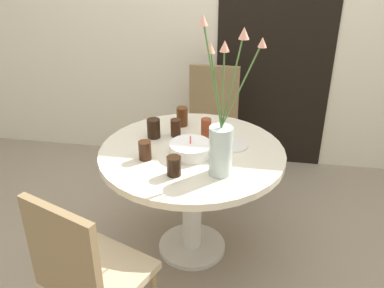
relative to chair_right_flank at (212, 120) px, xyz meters
The scene contains 15 objects.
ground_plane 1.01m from the chair_right_flank, 90.53° to the right, with size 16.00×16.00×0.00m, color gray.
wall_back 0.88m from the chair_right_flank, 91.17° to the left, with size 8.00×0.05×2.60m.
doorway_panel 0.77m from the chair_right_flank, 39.68° to the left, with size 0.90×0.01×2.05m.
dining_table 0.87m from the chair_right_flank, 90.53° to the right, with size 1.05×1.05×0.71m.
chair_right_flank is the anchor object (origin of this frame).
chair_near_front 1.71m from the chair_right_flank, 101.38° to the right, with size 0.52×0.52×0.91m.
birthday_cake 0.95m from the chair_right_flank, 90.41° to the right, with size 0.23×0.23×0.12m.
flower_vase 1.18m from the chair_right_flank, 80.82° to the right, with size 0.30×0.18×0.80m.
side_plate 0.83m from the chair_right_flank, 75.12° to the right, with size 0.19×0.19×0.01m.
drink_glass_0 0.76m from the chair_right_flank, 86.06° to the right, with size 0.06×0.06×0.13m.
drink_glass_1 1.07m from the chair_right_flank, 103.50° to the right, with size 0.07×0.07×0.10m.
drink_glass_2 1.17m from the chair_right_flank, 92.74° to the right, with size 0.07×0.07×0.10m.
drink_glass_3 0.62m from the chair_right_flank, 102.74° to the right, with size 0.07×0.07×0.12m.
drink_glass_4 0.76m from the chair_right_flank, 100.87° to the right, with size 0.06×0.06×0.11m.
drink_glass_5 0.83m from the chair_right_flank, 109.27° to the right, with size 0.08×0.08×0.12m.
Camera 1 is at (0.35, -2.10, 1.85)m, focal length 40.00 mm.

